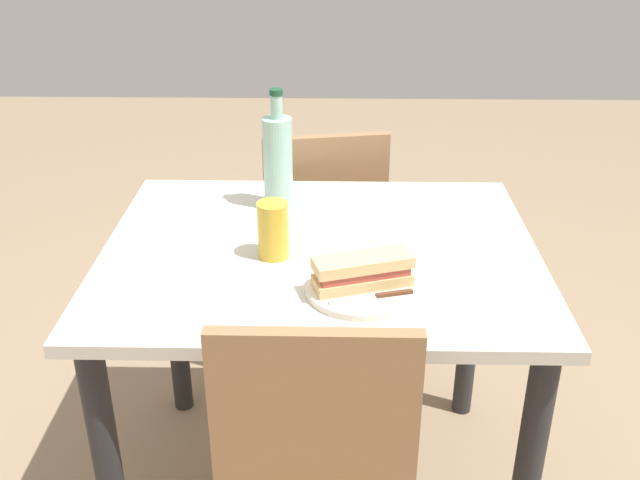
% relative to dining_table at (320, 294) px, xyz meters
% --- Properties ---
extents(dining_table, '(1.03, 0.83, 0.77)m').
position_rel_dining_table_xyz_m(dining_table, '(0.00, 0.00, 0.00)').
color(dining_table, beige).
rests_on(dining_table, ground).
extents(chair_near, '(0.46, 0.46, 0.88)m').
position_rel_dining_table_xyz_m(chair_near, '(0.01, -0.61, -0.14)').
color(chair_near, '#936B47').
rests_on(chair_near, ground).
extents(plate_near, '(0.24, 0.24, 0.01)m').
position_rel_dining_table_xyz_m(plate_near, '(-0.09, 0.20, 0.14)').
color(plate_near, silver).
rests_on(plate_near, dining_table).
extents(baguette_sandwich_near, '(0.22, 0.13, 0.07)m').
position_rel_dining_table_xyz_m(baguette_sandwich_near, '(-0.09, 0.20, 0.18)').
color(baguette_sandwich_near, '#DBB77A').
rests_on(baguette_sandwich_near, plate_near).
extents(knife_near, '(0.18, 0.06, 0.01)m').
position_rel_dining_table_xyz_m(knife_near, '(-0.12, 0.25, 0.15)').
color(knife_near, silver).
rests_on(knife_near, plate_near).
extents(water_bottle, '(0.08, 0.08, 0.32)m').
position_rel_dining_table_xyz_m(water_bottle, '(0.11, -0.24, 0.26)').
color(water_bottle, '#99C6B7').
rests_on(water_bottle, dining_table).
extents(beer_glass, '(0.07, 0.07, 0.13)m').
position_rel_dining_table_xyz_m(beer_glass, '(0.11, 0.04, 0.20)').
color(beer_glass, gold).
rests_on(beer_glass, dining_table).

